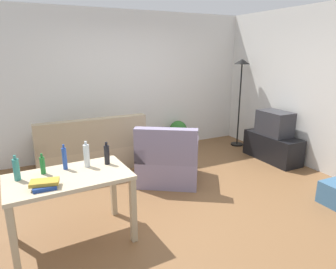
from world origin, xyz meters
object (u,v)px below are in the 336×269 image
object	(u,v)px
couch	(91,150)
torchiere_lamp	(241,79)
bottle_green	(43,165)
bottle_blue	(65,158)
book_stack	(44,184)
armchair	(168,162)
desk	(69,185)
potted_plant	(178,132)
bottle_tall	(16,169)
tv_stand	(272,147)
bottle_clear	(87,155)
tv	(275,123)
bottle_dark	(107,154)

from	to	relation	value
couch	torchiere_lamp	bearing A→B (deg)	177.99
torchiere_lamp	bottle_green	bearing A→B (deg)	-155.92
bottle_blue	book_stack	bearing A→B (deg)	-121.61
armchair	book_stack	bearing A→B (deg)	64.67
torchiere_lamp	desk	bearing A→B (deg)	-152.72
desk	potted_plant	distance (m)	3.46
bottle_blue	book_stack	xyz separation A→B (m)	(-0.24, -0.38, -0.09)
bottle_tall	book_stack	distance (m)	0.38
bottle_blue	torchiere_lamp	bearing A→B (deg)	24.96
tv_stand	bottle_blue	xyz separation A→B (m)	(-3.74, -0.74, 0.64)
torchiere_lamp	bottle_green	size ratio (longest dim) A/B	8.37
potted_plant	bottle_blue	world-z (taller)	bottle_blue
bottle_blue	book_stack	world-z (taller)	bottle_blue
bottle_clear	desk	bearing A→B (deg)	-144.83
potted_plant	tv	bearing A→B (deg)	-49.39
couch	bottle_clear	bearing A→B (deg)	77.54
potted_plant	tv_stand	bearing A→B (deg)	-49.48
couch	bottle_green	xyz separation A→B (m)	(-0.86, -1.88, 0.55)
bottle_blue	bottle_dark	size ratio (longest dim) A/B	1.08
bottle_tall	book_stack	size ratio (longest dim) A/B	0.93
tv	bottle_green	world-z (taller)	bottle_green
potted_plant	bottle_tall	distance (m)	3.77
torchiere_lamp	bottle_dark	size ratio (longest dim) A/B	7.15
armchair	bottle_blue	distance (m)	1.84
tv_stand	armchair	distance (m)	2.16
bottle_dark	potted_plant	bearing A→B (deg)	46.71
bottle_blue	bottle_dark	xyz separation A→B (m)	(0.44, -0.05, -0.01)
tv_stand	potted_plant	bearing A→B (deg)	40.52
armchair	bottle_green	xyz separation A→B (m)	(-1.80, -0.77, 0.53)
bottle_tall	torchiere_lamp	bearing A→B (deg)	23.48
couch	bottle_blue	bearing A→B (deg)	70.96
tv	bottle_tall	bearing A→B (deg)	101.02
torchiere_lamp	book_stack	bearing A→B (deg)	-151.89
bottle_tall	bottle_clear	world-z (taller)	bottle_clear
potted_plant	armchair	xyz separation A→B (m)	(-0.94, -1.42, -0.01)
bottle_tall	bottle_dark	distance (m)	0.89
desk	tv	bearing A→B (deg)	10.60
bottle_clear	book_stack	world-z (taller)	bottle_clear
tv	bottle_blue	bearing A→B (deg)	101.12
bottle_green	bottle_dark	size ratio (longest dim) A/B	0.85
bottle_dark	bottle_blue	bearing A→B (deg)	173.61
couch	bottle_green	distance (m)	2.14
bottle_blue	bottle_clear	xyz separation A→B (m)	(0.22, -0.03, 0.01)
tv_stand	bottle_tall	world-z (taller)	bottle_tall
bottle_green	book_stack	size ratio (longest dim) A/B	0.79
tv	bottle_dark	xyz separation A→B (m)	(-3.31, -0.78, 0.17)
torchiere_lamp	bottle_dark	world-z (taller)	torchiere_lamp
tv_stand	bottle_tall	bearing A→B (deg)	101.03
bottle_blue	bottle_clear	bearing A→B (deg)	-7.90
tv	book_stack	size ratio (longest dim) A/B	2.19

